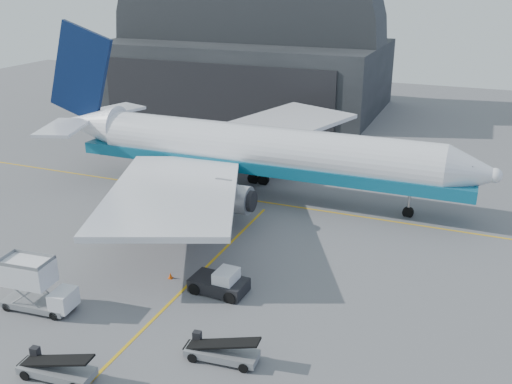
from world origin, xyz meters
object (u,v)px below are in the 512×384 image
at_px(pushback_tug, 220,283).
at_px(belt_loader_a, 56,369).
at_px(airliner, 247,149).
at_px(catering_truck, 35,286).
at_px(belt_loader_b, 221,352).

distance_m(pushback_tug, belt_loader_a, 14.02).
xyz_separation_m(pushback_tug, belt_loader_a, (-5.08, -13.07, -0.16)).
bearing_deg(airliner, belt_loader_a, -87.57).
bearing_deg(belt_loader_a, catering_truck, 134.60).
xyz_separation_m(belt_loader_a, belt_loader_b, (8.75, 5.43, -0.01)).
relative_size(pushback_tug, belt_loader_a, 0.87).
bearing_deg(belt_loader_b, pushback_tug, 110.55).
bearing_deg(belt_loader_a, pushback_tug, 64.37).
bearing_deg(catering_truck, airliner, 74.42).
height_order(pushback_tug, belt_loader_b, pushback_tug).
xyz_separation_m(catering_truck, pushback_tug, (11.67, 7.34, -1.20)).
distance_m(pushback_tug, belt_loader_b, 8.48).
height_order(belt_loader_a, belt_loader_b, belt_loader_a).
xyz_separation_m(airliner, belt_loader_b, (10.19, -28.45, -4.61)).
bearing_deg(airliner, catering_truck, -100.37).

